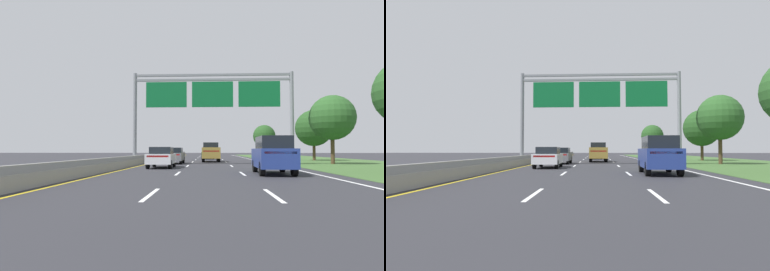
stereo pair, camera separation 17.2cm
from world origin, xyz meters
TOP-DOWN VIEW (x-y plane):
  - ground_plane at (0.00, 35.00)m, footprint 220.00×220.00m
  - lane_striping at (0.00, 34.54)m, footprint 11.96×106.00m
  - grass_verge_right at (13.95, 35.00)m, footprint 14.00×110.00m
  - median_barrier_concrete at (-6.60, 35.00)m, footprint 0.60×110.00m
  - overhead_sign_gantry at (0.30, 31.35)m, footprint 15.06×0.42m
  - pickup_truck_gold at (0.18, 38.41)m, footprint 2.03×5.41m
  - car_white_left_lane_sedan at (-3.63, 25.44)m, footprint 1.85×4.41m
  - car_grey_left_lane_sedan at (-3.46, 32.79)m, footprint 1.85×4.41m
  - car_blue_right_lane_suv at (3.54, 19.29)m, footprint 2.02×4.75m
  - car_darkgreen_centre_lane_sedan at (-0.14, 49.35)m, footprint 1.90×4.43m
  - roadside_tree_mid at (11.69, 32.51)m, footprint 4.29×4.29m
  - roadside_tree_far at (13.25, 43.04)m, footprint 4.60×4.60m
  - roadside_tree_distant at (9.87, 60.18)m, footprint 3.97×3.97m

SIDE VIEW (x-z plane):
  - ground_plane at x=0.00m, z-range 0.00..0.00m
  - lane_striping at x=0.00m, z-range 0.00..0.01m
  - grass_verge_right at x=13.95m, z-range 0.00..0.02m
  - median_barrier_concrete at x=-6.60m, z-range -0.07..0.78m
  - car_white_left_lane_sedan at x=-3.63m, z-range 0.03..1.60m
  - car_grey_left_lane_sedan at x=-3.46m, z-range 0.03..1.60m
  - car_darkgreen_centre_lane_sedan at x=-0.14m, z-range 0.03..1.60m
  - pickup_truck_gold at x=0.18m, z-range -0.03..2.17m
  - car_blue_right_lane_suv at x=3.54m, z-range 0.04..2.15m
  - roadside_tree_distant at x=9.87m, z-range 0.90..6.70m
  - roadside_tree_far at x=13.25m, z-range 0.90..7.31m
  - roadside_tree_mid at x=11.69m, z-range 1.12..7.70m
  - overhead_sign_gantry at x=0.30m, z-range 1.84..10.48m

